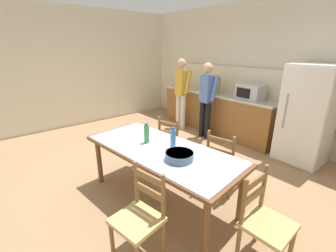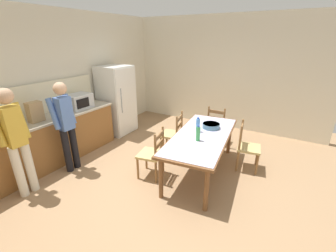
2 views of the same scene
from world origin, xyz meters
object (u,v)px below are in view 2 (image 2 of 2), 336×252
Objects in this scene: refrigerator at (117,100)px; chair_side_near_right at (247,147)px; microwave at (79,101)px; serving_bowl at (211,125)px; person_at_sink at (16,138)px; paper_bag at (35,112)px; bottle_off_centre at (198,125)px; chair_side_far_left at (152,154)px; bottle_near_centre at (198,134)px; chair_side_far_right at (173,134)px; person_at_counter at (66,123)px; chair_head_end at (217,125)px; dining_table at (202,138)px.

refrigerator is 3.34m from chair_side_near_right.
microwave is 1.56× the size of serving_bowl.
person_at_sink reaches higher than chair_side_near_right.
bottle_off_centre is at bearing -60.17° from paper_bag.
microwave is at bearing -105.83° from chair_side_far_left.
refrigerator is 6.31× the size of bottle_near_centre.
microwave is at bearing 93.14° from bottle_near_centre.
person_at_counter reaches higher than chair_side_far_right.
person_at_sink is 0.83m from person_at_counter.
microwave reaches higher than chair_side_far_left.
bottle_off_centre is at bearing -78.78° from microwave.
chair_head_end is at bearing 153.14° from chair_side_far_left.
microwave is 0.55× the size of chair_side_far_right.
paper_bag is 2.22m from chair_side_far_left.
dining_table is 2.92m from person_at_sink.
chair_side_far_right is 2.08m from person_at_counter.
chair_head_end is at bearing 6.99° from dining_table.
dining_table is 2.43m from person_at_counter.
paper_bag is 0.21× the size of person_at_sink.
paper_bag is 3.00m from dining_table.
refrigerator reaches higher than bottle_off_centre.
dining_table is at bearing -151.89° from person_at_counter.
microwave reaches higher than chair_head_end.
person_at_counter is (-1.52, 1.33, 0.49)m from chair_side_far_right.
chair_side_far_right is at bearing -119.91° from person_at_sink.
chair_side_far_left is 0.55× the size of person_at_counter.
chair_side_far_right is at bearing -100.00° from refrigerator.
dining_table is at bearing -137.57° from person_at_sink.
refrigerator is at bearing 82.84° from serving_bowl.
chair_side_near_right and chair_side_far_left have the same top height.
person_at_sink is (-2.67, -0.48, 0.11)m from refrigerator.
bottle_off_centre is (-0.62, -2.50, 0.03)m from refrigerator.
chair_side_far_right is (0.29, 0.67, -0.44)m from bottle_off_centre.
dining_table is at bearing -105.08° from refrigerator.
refrigerator reaches higher than microwave.
chair_head_end is 0.53× the size of person_at_sink.
person_at_counter is (-1.23, 2.00, 0.05)m from bottle_off_centre.
person_at_counter is at bearing -91.40° from person_at_sink.
person_at_counter is (-0.58, 1.44, 0.49)m from chair_side_far_left.
serving_bowl is at bearing -57.06° from paper_bag.
bottle_off_centre is 0.16× the size of person_at_sink.
chair_side_far_left is (-0.93, 0.71, -0.36)m from serving_bowl.
microwave is 1.64m from person_at_sink.
bottle_near_centre is 0.30× the size of chair_side_near_right.
serving_bowl is 0.19× the size of person_at_sink.
chair_side_far_right and chair_side_far_left have the same top height.
refrigerator reaches higher than serving_bowl.
refrigerator is at bearing -111.40° from chair_side_far_right.
bottle_near_centre reaches higher than chair_side_near_right.
refrigerator is 1.00× the size of person_at_sink.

